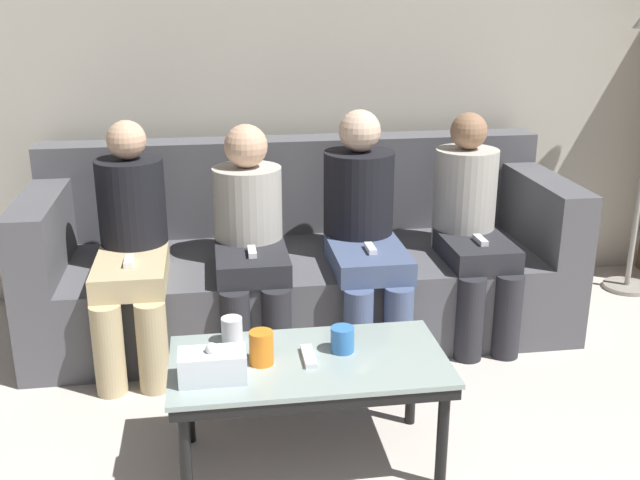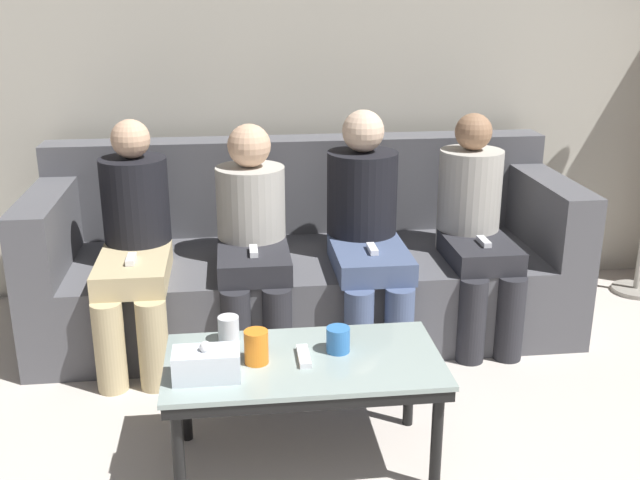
# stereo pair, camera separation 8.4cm
# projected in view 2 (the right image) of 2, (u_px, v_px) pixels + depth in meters

# --- Properties ---
(wall_back) EXTENTS (12.00, 0.06, 2.60)m
(wall_back) POSITION_uv_depth(u_px,v_px,m) (294.00, 54.00, 3.96)
(wall_back) COLOR #B7B2A3
(wall_back) RESTS_ON ground_plane
(couch) EXTENTS (2.59, 0.92, 0.90)m
(couch) POSITION_uv_depth(u_px,v_px,m) (305.00, 262.00, 3.78)
(couch) COLOR #515156
(couch) RESTS_ON ground_plane
(coffee_table) EXTENTS (0.96, 0.50, 0.42)m
(coffee_table) POSITION_uv_depth(u_px,v_px,m) (304.00, 370.00, 2.60)
(coffee_table) COLOR #8C9E99
(coffee_table) RESTS_ON ground_plane
(cup_near_left) EXTENTS (0.08, 0.08, 0.09)m
(cup_near_left) POSITION_uv_depth(u_px,v_px,m) (337.00, 340.00, 2.63)
(cup_near_left) COLOR #3372BF
(cup_near_left) RESTS_ON coffee_table
(cup_near_right) EXTENTS (0.08, 0.08, 0.10)m
(cup_near_right) POSITION_uv_depth(u_px,v_px,m) (229.00, 329.00, 2.70)
(cup_near_right) COLOR silver
(cup_near_right) RESTS_ON coffee_table
(cup_far_center) EXTENTS (0.08, 0.08, 0.12)m
(cup_far_center) POSITION_uv_depth(u_px,v_px,m) (256.00, 347.00, 2.54)
(cup_far_center) COLOR orange
(cup_far_center) RESTS_ON coffee_table
(tissue_box) EXTENTS (0.22, 0.12, 0.13)m
(tissue_box) POSITION_uv_depth(u_px,v_px,m) (206.00, 364.00, 2.44)
(tissue_box) COLOR silver
(tissue_box) RESTS_ON coffee_table
(game_remote) EXTENTS (0.04, 0.15, 0.02)m
(game_remote) POSITION_uv_depth(u_px,v_px,m) (304.00, 356.00, 2.58)
(game_remote) COLOR white
(game_remote) RESTS_ON coffee_table
(seated_person_left_end) EXTENTS (0.31, 0.71, 1.08)m
(seated_person_left_end) POSITION_uv_depth(u_px,v_px,m) (135.00, 238.00, 3.38)
(seated_person_left_end) COLOR tan
(seated_person_left_end) RESTS_ON ground_plane
(seated_person_mid_left) EXTENTS (0.32, 0.65, 1.04)m
(seated_person_mid_left) POSITION_uv_depth(u_px,v_px,m) (252.00, 233.00, 3.46)
(seated_person_mid_left) COLOR #28282D
(seated_person_mid_left) RESTS_ON ground_plane
(seated_person_mid_right) EXTENTS (0.34, 0.72, 1.10)m
(seated_person_mid_right) POSITION_uv_depth(u_px,v_px,m) (366.00, 224.00, 3.51)
(seated_person_mid_right) COLOR #47567A
(seated_person_mid_right) RESTS_ON ground_plane
(seated_person_right_end) EXTENTS (0.31, 0.64, 1.07)m
(seated_person_right_end) POSITION_uv_depth(u_px,v_px,m) (475.00, 223.00, 3.58)
(seated_person_right_end) COLOR #28282D
(seated_person_right_end) RESTS_ON ground_plane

